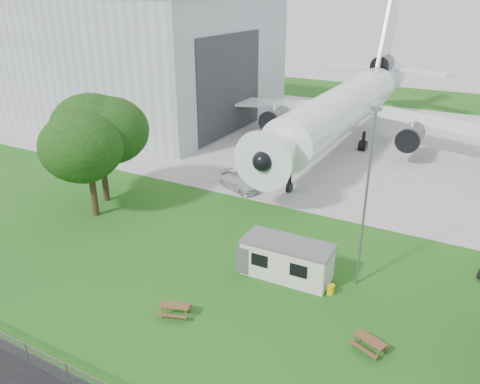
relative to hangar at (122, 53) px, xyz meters
The scene contains 11 objects.
ground 53.16m from the hangar, 43.47° to the right, with size 160.00×160.00×0.00m, color #2C6E1C.
concrete_apron 39.17m from the hangar, ahead, with size 120.00×46.00×0.03m, color #B7B7B2.
hangar is the anchor object (origin of this frame).
airliner 36.21m from the hangar, ahead, with size 46.36×47.73×17.69m.
site_cabin 52.69m from the hangar, 36.85° to the right, with size 6.78×2.86×2.62m.
picnic_west 54.51m from the hangar, 45.77° to the right, with size 1.80×1.50×0.76m, color brown, non-canonical shape.
picnic_east 61.08m from the hangar, 36.37° to the right, with size 1.80×1.50×0.76m, color brown, non-canonical shape.
lamp_mast 55.06m from the hangar, 32.84° to the right, with size 0.16×0.16×12.00m, color slate.
tree_west_big 35.14m from the hangar, 51.99° to the right, with size 8.89×8.89×11.37m.
tree_west_small 38.34m from the hangar, 52.92° to the right, with size 7.02×7.02×9.59m.
car_apron_van 37.75m from the hangar, 31.62° to the right, with size 2.00×4.92×1.43m, color silver.
Camera 1 is at (14.13, -20.99, 18.28)m, focal length 35.00 mm.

